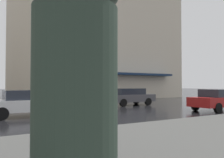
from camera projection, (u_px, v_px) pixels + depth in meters
name	position (u px, v px, depth m)	size (l,w,h in m)	color
haussmann_block_corner	(88.00, 20.00, 35.82)	(19.44, 20.38, 23.71)	beige
billboard_column	(75.00, 77.00, 3.61)	(1.35, 1.35, 3.19)	#28382D
car_white	(27.00, 102.00, 12.67)	(1.85, 4.10, 1.41)	silver
car_dark_grey	(130.00, 96.00, 19.83)	(1.85, 4.10, 1.41)	#4C4C51
car_red	(219.00, 99.00, 15.60)	(1.85, 4.10, 1.41)	maroon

